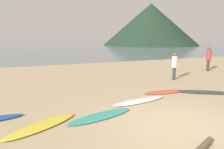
# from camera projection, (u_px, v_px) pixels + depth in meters

# --- Properties ---
(ground_plane) EXTENTS (120.00, 120.00, 0.20)m
(ground_plane) POSITION_uv_depth(u_px,v_px,m) (85.00, 72.00, 15.12)
(ground_plane) COLOR tan
(ground_plane) RESTS_ON ground
(ocean_water) EXTENTS (140.00, 100.00, 0.01)m
(ocean_water) POSITION_uv_depth(u_px,v_px,m) (40.00, 43.00, 64.27)
(ocean_water) COLOR slate
(ocean_water) RESTS_ON ground
(headland_hill) EXTENTS (24.01, 24.01, 10.30)m
(headland_hill) POSITION_uv_depth(u_px,v_px,m) (151.00, 25.00, 53.63)
(headland_hill) COLOR #1E3323
(headland_hill) RESTS_ON ground
(surfboard_2) EXTENTS (2.28, 1.68, 0.09)m
(surfboard_2) POSITION_uv_depth(u_px,v_px,m) (42.00, 125.00, 5.90)
(surfboard_2) COLOR yellow
(surfboard_2) RESTS_ON ground
(surfboard_3) EXTENTS (2.36, 1.15, 0.07)m
(surfboard_3) POSITION_uv_depth(u_px,v_px,m) (101.00, 116.00, 6.61)
(surfboard_3) COLOR teal
(surfboard_3) RESTS_ON ground
(surfboard_4) EXTENTS (2.47, 0.92, 0.09)m
(surfboard_4) POSITION_uv_depth(u_px,v_px,m) (139.00, 101.00, 8.11)
(surfboard_4) COLOR white
(surfboard_4) RESTS_ON ground
(surfboard_5) EXTENTS (2.02, 0.68, 0.07)m
(surfboard_5) POSITION_uv_depth(u_px,v_px,m) (165.00, 92.00, 9.40)
(surfboard_5) COLOR #D84C38
(surfboard_5) RESTS_ON ground
(surfboard_6) EXTENTS (2.27, 1.63, 0.10)m
(surfboard_6) POSITION_uv_depth(u_px,v_px,m) (203.00, 92.00, 9.34)
(surfboard_6) COLOR #333338
(surfboard_6) RESTS_ON ground
(person_0) EXTENTS (0.35, 0.35, 1.72)m
(person_0) POSITION_uv_depth(u_px,v_px,m) (209.00, 57.00, 14.86)
(person_0) COLOR #2D2D38
(person_0) RESTS_ON ground
(person_1) EXTENTS (0.31, 0.31, 1.56)m
(person_1) POSITION_uv_depth(u_px,v_px,m) (175.00, 64.00, 11.98)
(person_1) COLOR #2D2D38
(person_1) RESTS_ON ground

